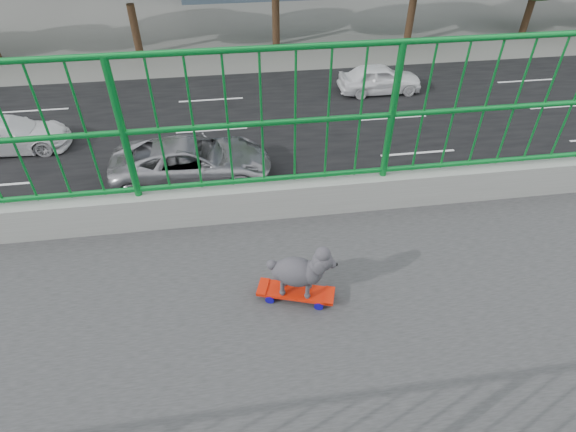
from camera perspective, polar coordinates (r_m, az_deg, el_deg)
The scene contains 8 objects.
road at distance 17.46m, azimuth -9.33°, elevation 5.79°, with size 18.00×90.00×0.02m, color black.
railing at distance 2.89m, azimuth -20.73°, elevation -15.46°, with size 3.00×24.00×1.42m.
skateboard at distance 3.20m, azimuth 0.98°, elevation -9.51°, with size 0.31×0.55×0.07m.
poodle at distance 3.04m, azimuth 1.49°, elevation -6.76°, with size 0.28×0.45×0.39m.
car_2 at distance 16.59m, azimuth -11.82°, elevation 6.65°, with size 2.57×5.57×1.55m, color gray.
car_3 at distance 21.19m, azimuth -31.42°, elevation 8.65°, with size 1.82×4.48×1.30m, color white.
car_4 at distance 23.46m, azimuth 11.35°, elevation 16.40°, with size 1.60×3.96×1.35m, color white.
car_6 at distance 15.39m, azimuth 18.59°, elevation 2.11°, with size 2.32×5.02×1.40m, color black.
Camera 1 is at (1.66, 0.76, 9.46)m, focal length 28.59 mm.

